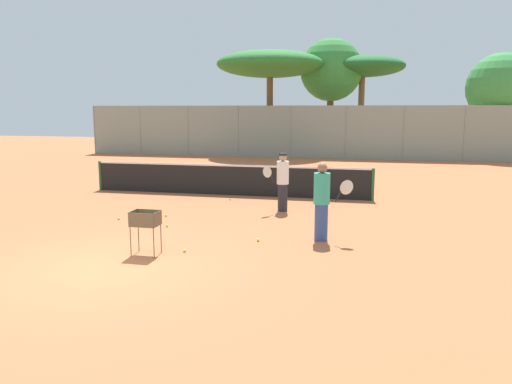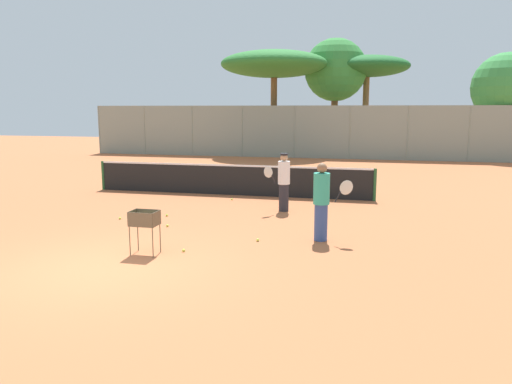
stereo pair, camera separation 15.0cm
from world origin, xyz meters
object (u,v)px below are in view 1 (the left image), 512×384
object	(u,v)px
player_white_outfit	(322,201)
ball_cart	(145,222)
player_red_cap	(282,181)
tennis_net	(228,179)

from	to	relation	value
player_white_outfit	ball_cart	world-z (taller)	player_white_outfit
player_white_outfit	player_red_cap	world-z (taller)	player_white_outfit
player_red_cap	ball_cart	xyz separation A→B (m)	(-1.99, -5.02, -0.20)
player_white_outfit	ball_cart	distance (m)	3.96
tennis_net	player_white_outfit	size ratio (longest dim) A/B	5.57
ball_cart	player_red_cap	bearing A→B (deg)	68.41
tennis_net	player_white_outfit	distance (m)	6.56
player_white_outfit	player_red_cap	distance (m)	3.39
player_red_cap	tennis_net	bearing A→B (deg)	-87.59
tennis_net	player_white_outfit	bearing A→B (deg)	-54.87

